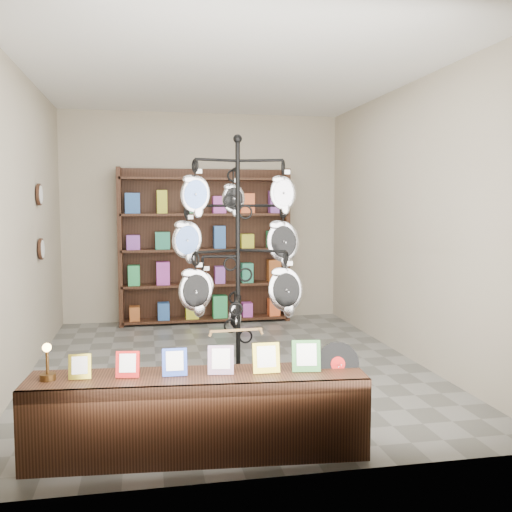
{
  "coord_description": "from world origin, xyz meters",
  "views": [
    {
      "loc": [
        -0.83,
        -5.82,
        1.69
      ],
      "look_at": [
        0.1,
        -1.0,
        1.25
      ],
      "focal_mm": 40.0,
      "sensor_mm": 36.0,
      "label": 1
    }
  ],
  "objects": [
    {
      "name": "ground",
      "position": [
        0.0,
        0.0,
        0.0
      ],
      "size": [
        5.0,
        5.0,
        0.0
      ],
      "primitive_type": "plane",
      "color": "slate",
      "rests_on": "ground"
    },
    {
      "name": "room_envelope",
      "position": [
        0.0,
        0.0,
        1.85
      ],
      "size": [
        5.0,
        5.0,
        5.0
      ],
      "color": "#ACA18A",
      "rests_on": "ground"
    },
    {
      "name": "display_tree",
      "position": [
        -0.08,
        -1.15,
        1.31
      ],
      "size": [
        1.16,
        0.98,
        2.26
      ],
      "rotation": [
        0.0,
        0.0,
        -0.04
      ],
      "color": "black",
      "rests_on": "ground"
    },
    {
      "name": "front_shelf",
      "position": [
        -0.5,
        -2.09,
        0.28
      ],
      "size": [
        2.28,
        0.64,
        0.8
      ],
      "rotation": [
        0.0,
        0.0,
        -0.08
      ],
      "color": "black",
      "rests_on": "ground"
    },
    {
      "name": "back_shelving",
      "position": [
        0.0,
        2.3,
        1.03
      ],
      "size": [
        2.42,
        0.36,
        2.2
      ],
      "color": "black",
      "rests_on": "ground"
    },
    {
      "name": "wall_clocks",
      "position": [
        -1.97,
        0.8,
        1.5
      ],
      "size": [
        0.03,
        0.24,
        0.84
      ],
      "color": "black",
      "rests_on": "ground"
    }
  ]
}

